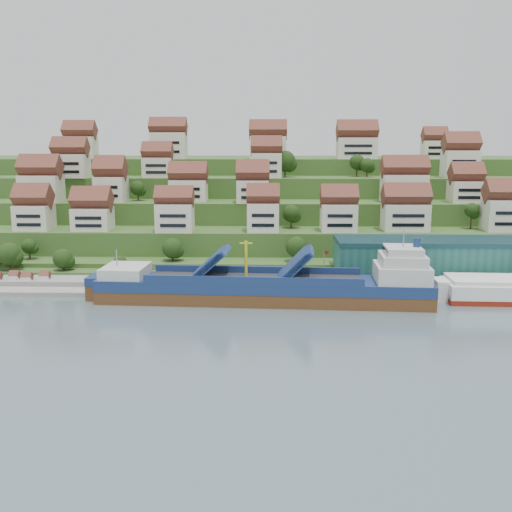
{
  "coord_description": "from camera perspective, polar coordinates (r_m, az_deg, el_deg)",
  "views": [
    {
      "loc": [
        4.2,
        -131.23,
        36.7
      ],
      "look_at": [
        0.77,
        14.0,
        8.0
      ],
      "focal_mm": 40.0,
      "sensor_mm": 36.0,
      "label": 1
    }
  ],
  "objects": [
    {
      "name": "hillside",
      "position": [
        236.26,
        0.33,
        4.85
      ],
      "size": [
        260.0,
        128.0,
        31.0
      ],
      "color": "#2D4C1E",
      "rests_on": "ground"
    },
    {
      "name": "ground",
      "position": [
        136.33,
        -0.46,
        -4.44
      ],
      "size": [
        300.0,
        300.0,
        0.0
      ],
      "primitive_type": "plane",
      "color": "slate",
      "rests_on": "ground"
    },
    {
      "name": "warehouse",
      "position": [
        158.52,
        18.88,
        -0.16
      ],
      "size": [
        60.0,
        15.0,
        10.0
      ],
      "primitive_type": "cube",
      "color": "#236058",
      "rests_on": "quay"
    },
    {
      "name": "flagpole",
      "position": [
        145.01,
        6.83,
        -0.77
      ],
      "size": [
        1.28,
        0.16,
        8.0
      ],
      "color": "gray",
      "rests_on": "quay"
    },
    {
      "name": "quay",
      "position": [
        151.33,
        7.31,
        -2.52
      ],
      "size": [
        180.0,
        14.0,
        2.2
      ],
      "primitive_type": "cube",
      "color": "gray",
      "rests_on": "ground"
    },
    {
      "name": "beach_huts",
      "position": [
        159.62,
        -22.42,
        -2.2
      ],
      "size": [
        14.4,
        3.7,
        2.2
      ],
      "color": "white",
      "rests_on": "pebble_beach"
    },
    {
      "name": "hillside_village",
      "position": [
        192.6,
        -0.14,
        7.53
      ],
      "size": [
        156.43,
        64.72,
        29.78
      ],
      "color": "silver",
      "rests_on": "ground"
    },
    {
      "name": "pebble_beach",
      "position": [
        160.29,
        -21.54,
        -2.67
      ],
      "size": [
        45.0,
        20.0,
        1.0
      ],
      "primitive_type": "cube",
      "color": "gray",
      "rests_on": "ground"
    },
    {
      "name": "hillside_trees",
      "position": [
        178.77,
        -4.35,
        4.92
      ],
      "size": [
        141.27,
        62.81,
        31.31
      ],
      "color": "#213E14",
      "rests_on": "ground"
    },
    {
      "name": "cargo_ship",
      "position": [
        134.18,
        1.64,
        -3.25
      ],
      "size": [
        78.48,
        16.51,
        17.28
      ],
      "rotation": [
        0.0,
        0.0,
        -0.06
      ],
      "color": "#58351A",
      "rests_on": "ground"
    }
  ]
}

